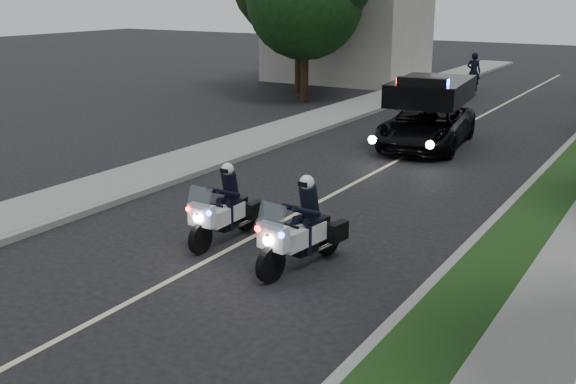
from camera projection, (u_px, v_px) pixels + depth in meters
The scene contains 14 objects.
ground at pixel (201, 264), 12.84m from camera, with size 120.00×120.00×0.00m, color black.
curb_right at pixel (541, 173), 18.97m from camera, with size 0.20×60.00×0.15m, color gray.
grass_verge at pixel (568, 176), 18.62m from camera, with size 1.20×60.00×0.16m, color #193814.
curb_left at pixel (290, 140), 23.06m from camera, with size 0.20×60.00×0.15m, color gray.
sidewalk_left at pixel (263, 137), 23.60m from camera, with size 2.00×60.00×0.16m, color gray.
building_far at pixel (348, 17), 38.12m from camera, with size 8.00×6.00×7.00m, color #A8A396.
lane_marking at pixel (403, 157), 21.03m from camera, with size 0.12×50.00×0.01m, color #BFB78C.
police_moto_left at pixel (225, 241), 14.05m from camera, with size 0.67×1.92×1.63m, color white, non-canonical shape.
police_moto_right at pixel (301, 267), 12.72m from camera, with size 0.72×2.06×1.75m, color silver, non-canonical shape.
police_suv at pixel (426, 146), 22.54m from camera, with size 2.41×5.21×2.53m, color black.
bicycle at pixel (472, 95), 33.65m from camera, with size 0.53×1.52×0.79m, color black.
cyclist at pixel (472, 95), 33.65m from camera, with size 0.67×0.45×1.86m, color black.
tree_left_near at pixel (304, 101), 31.64m from camera, with size 5.26×5.26×8.77m, color #143A13, non-canonical shape.
tree_left_far at pixel (298, 92), 34.44m from camera, with size 6.73×6.73×11.22m, color black, non-canonical shape.
Camera 1 is at (7.60, -9.34, 4.96)m, focal length 42.53 mm.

